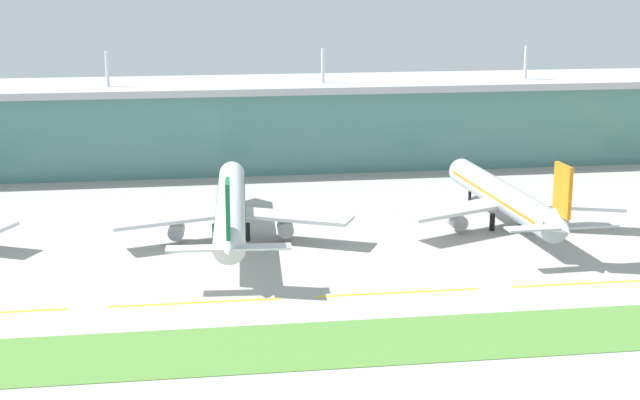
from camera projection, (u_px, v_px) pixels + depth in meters
name	position (u px, v px, depth m)	size (l,w,h in m)	color
ground_plane	(406.00, 279.00, 170.98)	(600.00, 600.00, 0.00)	#A8A59E
terminal_building	(320.00, 122.00, 267.06)	(288.00, 34.00, 32.03)	slate
airliner_near_middle	(231.00, 208.00, 194.31)	(48.68, 71.84, 18.90)	silver
airliner_far_middle	(505.00, 198.00, 202.51)	(48.75, 62.84, 18.90)	#ADB2BC
taxiway_stripe_mid_west	(195.00, 303.00, 158.95)	(28.00, 0.70, 0.04)	yellow
taxiway_stripe_centre	(398.00, 293.00, 163.82)	(28.00, 0.70, 0.04)	yellow
taxiway_stripe_mid_east	(590.00, 283.00, 168.68)	(28.00, 0.70, 0.04)	yellow
grass_verge	(450.00, 337.00, 144.20)	(300.00, 18.00, 0.10)	#518438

